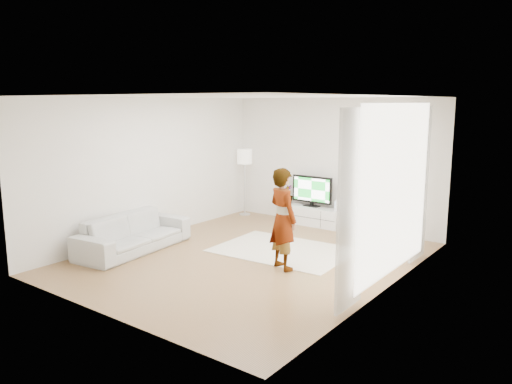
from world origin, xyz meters
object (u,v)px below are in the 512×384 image
Objects in this scene: media_console at (311,216)px; rug at (283,250)px; player at (283,219)px; sofa at (134,233)px; floor_lamp at (245,159)px; television at (312,190)px.

rug is (0.60, -2.02, -0.20)m from media_console.
player is 2.94m from sofa.
rug is 1.51× the size of floor_lamp.
player is at bearing -68.18° from television.
media_console is 0.58m from television.
media_console is 2.14m from floor_lamp.
player is (1.17, -2.88, 0.64)m from media_console.
media_console is 0.92× the size of floor_lamp.
rug is 3.36m from floor_lamp.
media_console is 3.18m from player.
player reaches higher than sofa.
sofa is at bearing -86.94° from floor_lamp.
rug is at bearing -34.53° from player.
sofa is at bearing 37.83° from player.
player is at bearing -43.17° from floor_lamp.
media_console is 0.88× the size of player.
player is 0.74× the size of sofa.
floor_lamp is at bearing -3.75° from sofa.
floor_lamp is at bearing -20.96° from player.
floor_lamp is (-1.81, -0.12, 0.57)m from television.
media_console reaches higher than rug.
media_console is at bearing 2.93° from floor_lamp.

